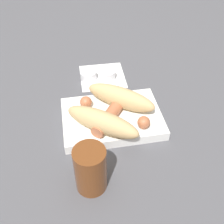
{
  "coord_description": "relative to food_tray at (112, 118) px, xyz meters",
  "views": [
    {
      "loc": [
        -0.1,
        -0.53,
        0.54
      ],
      "look_at": [
        0.0,
        0.0,
        0.04
      ],
      "focal_mm": 45.0,
      "sensor_mm": 36.0,
      "label": 1
    }
  ],
  "objects": [
    {
      "name": "food_tray",
      "position": [
        0.0,
        0.0,
        0.0
      ],
      "size": [
        0.26,
        0.18,
        0.03
      ],
      "color": "white",
      "rests_on": "ground_plane"
    },
    {
      "name": "sausage",
      "position": [
        0.0,
        -0.01,
        0.03
      ],
      "size": [
        0.17,
        0.15,
        0.03
      ],
      "color": "#B26642",
      "rests_on": "food_tray"
    },
    {
      "name": "condiment_cup_near",
      "position": [
        0.02,
        0.2,
        -0.0
      ],
      "size": [
        0.05,
        0.05,
        0.03
      ],
      "color": "white",
      "rests_on": "ground_plane"
    },
    {
      "name": "pickled_veggies",
      "position": [
        0.06,
        0.05,
        0.02
      ],
      "size": [
        0.05,
        0.07,
        0.0
      ],
      "color": "orange",
      "rests_on": "food_tray"
    },
    {
      "name": "drink_glass",
      "position": [
        -0.08,
        -0.18,
        0.04
      ],
      "size": [
        0.07,
        0.07,
        0.11
      ],
      "color": "brown",
      "rests_on": "ground_plane"
    },
    {
      "name": "ground_plane",
      "position": [
        0.0,
        0.0,
        -0.01
      ],
      "size": [
        3.0,
        3.0,
        0.0
      ],
      "primitive_type": "plane",
      "color": "#4C4C51"
    },
    {
      "name": "napkin",
      "position": [
        0.01,
        0.21,
        -0.01
      ],
      "size": [
        0.15,
        0.15,
        0.0
      ],
      "color": "white",
      "rests_on": "ground_plane"
    },
    {
      "name": "condiment_cup_far",
      "position": [
        -0.04,
        0.2,
        -0.0
      ],
      "size": [
        0.05,
        0.05,
        0.03
      ],
      "color": "white",
      "rests_on": "ground_plane"
    },
    {
      "name": "bread_roll",
      "position": [
        -0.0,
        -0.01,
        0.04
      ],
      "size": [
        0.25,
        0.24,
        0.06
      ],
      "color": "tan",
      "rests_on": "food_tray"
    }
  ]
}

